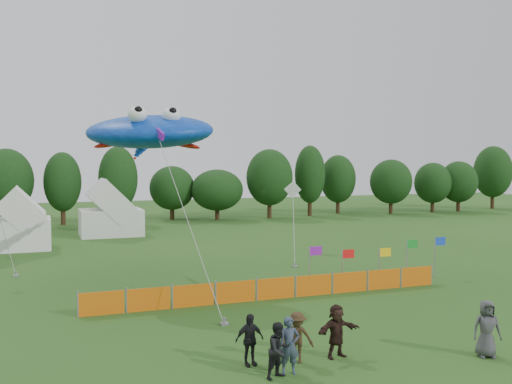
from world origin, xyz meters
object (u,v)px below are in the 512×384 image
object	(u,v)px
tent_left	(21,224)
stingray_kite	(149,133)
tent_right	(111,214)
spectator_c	(297,337)
spectator_d	(249,340)
spectator_e	(487,329)
spectator_b	(279,350)
spectator_f	(337,331)
barrier_fence	(276,289)
spectator_a	(289,345)

from	to	relation	value
tent_left	stingray_kite	world-z (taller)	stingray_kite
tent_left	tent_right	distance (m)	9.15
spectator_c	tent_left	bearing A→B (deg)	133.81
tent_left	stingray_kite	distance (m)	18.66
spectator_d	spectator_e	world-z (taller)	spectator_e
tent_right	spectator_b	xyz separation A→B (m)	(0.79, -35.96, -1.07)
tent_right	spectator_f	distance (m)	35.15
spectator_b	spectator_d	size ratio (longest dim) A/B	1.02
spectator_c	spectator_f	xyz separation A→B (m)	(1.43, -0.02, 0.06)
tent_left	barrier_fence	bearing A→B (deg)	-61.06
spectator_a	spectator_f	xyz separation A→B (m)	(2.07, 0.79, 0.01)
spectator_d	stingray_kite	size ratio (longest dim) A/B	0.10
tent_left	stingray_kite	size ratio (longest dim) A/B	0.25
spectator_c	spectator_d	world-z (taller)	spectator_d
spectator_b	stingray_kite	size ratio (longest dim) A/B	0.10
barrier_fence	stingray_kite	bearing A→B (deg)	136.49
tent_left	tent_right	world-z (taller)	tent_right
tent_right	spectator_c	size ratio (longest dim) A/B	3.26
barrier_fence	spectator_f	size ratio (longest dim) A/B	10.10
spectator_a	tent_left	bearing A→B (deg)	117.21
tent_right	tent_left	bearing A→B (deg)	-141.67
spectator_e	spectator_a	bearing A→B (deg)	-166.59
spectator_e	tent_right	bearing A→B (deg)	123.58
tent_left	spectator_b	size ratio (longest dim) A/B	2.49
spectator_b	spectator_e	xyz separation A→B (m)	(7.19, -0.74, 0.11)
tent_left	spectator_f	size ratio (longest dim) A/B	2.38
spectator_b	spectator_c	xyz separation A→B (m)	(1.06, 1.01, -0.02)
spectator_d	spectator_c	bearing A→B (deg)	-16.52
spectator_d	stingray_kite	xyz separation A→B (m)	(-0.88, 12.65, 7.17)
tent_right	spectator_b	bearing A→B (deg)	-88.74
spectator_b	spectator_f	world-z (taller)	spectator_f
tent_left	barrier_fence	size ratio (longest dim) A/B	0.24
tent_right	spectator_d	bearing A→B (deg)	-89.46
stingray_kite	spectator_c	bearing A→B (deg)	-79.48
spectator_f	stingray_kite	distance (m)	15.28
spectator_e	spectator_f	xyz separation A→B (m)	(-4.69, 1.73, -0.06)
spectator_d	spectator_f	bearing A→B (deg)	-11.65
tent_right	spectator_b	world-z (taller)	tent_right
tent_right	stingray_kite	xyz separation A→B (m)	(-0.55, -22.01, 6.08)
spectator_e	tent_left	bearing A→B (deg)	137.34
tent_right	barrier_fence	world-z (taller)	tent_right
spectator_f	stingray_kite	size ratio (longest dim) A/B	0.11
tent_left	stingray_kite	bearing A→B (deg)	-67.92
spectator_c	spectator_a	bearing A→B (deg)	-101.54
barrier_fence	spectator_f	world-z (taller)	spectator_f
barrier_fence	spectator_c	world-z (taller)	spectator_c
tent_left	spectator_f	distance (m)	31.13
tent_right	spectator_f	size ratio (longest dim) A/B	3.04
barrier_fence	spectator_a	xyz separation A→B (m)	(-3.30, -8.94, 0.38)
spectator_c	spectator_e	bearing A→B (deg)	10.75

